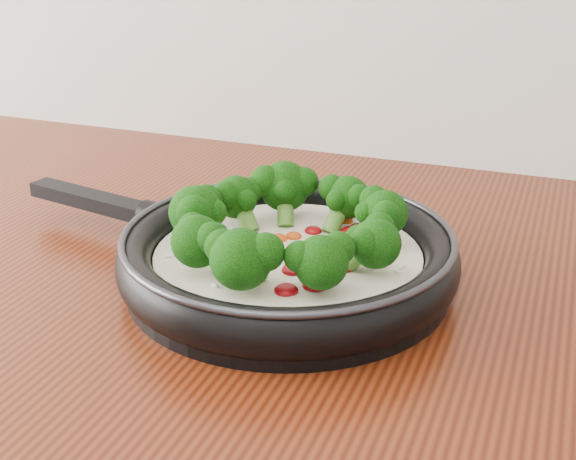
% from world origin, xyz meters
% --- Properties ---
extents(skillet, '(0.47, 0.34, 0.08)m').
position_xyz_m(skillet, '(-0.04, 1.12, 0.93)').
color(skillet, black).
rests_on(skillet, counter).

